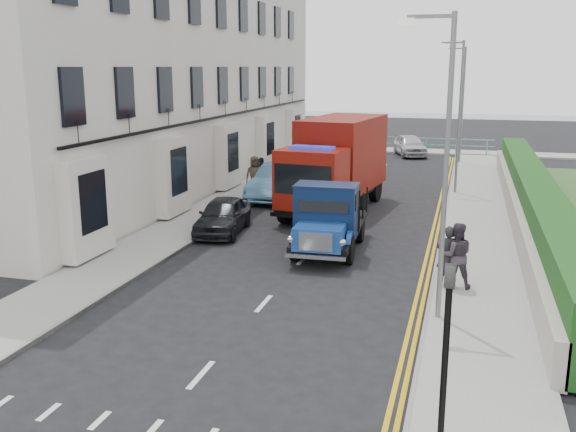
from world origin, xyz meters
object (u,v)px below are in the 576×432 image
object	(u,v)px
lamp_near	(441,152)
red_lorry	(336,162)
lamp_mid	(457,108)
parked_car_front	(223,215)
bedford_lorry	(327,223)
lamp_far	(461,98)
pedestrian_east_near	(448,256)

from	to	relation	value
lamp_near	red_lorry	size ratio (longest dim) A/B	0.94
lamp_near	red_lorry	bearing A→B (deg)	112.36
lamp_near	lamp_mid	world-z (taller)	same
lamp_near	parked_car_front	xyz separation A→B (m)	(-7.78, 6.42, -3.36)
lamp_near	bedford_lorry	bearing A→B (deg)	127.46
lamp_mid	lamp_far	distance (m)	10.00
parked_car_front	lamp_mid	bearing A→B (deg)	44.20
lamp_near	lamp_far	distance (m)	26.00
lamp_near	parked_car_front	world-z (taller)	lamp_near
lamp_near	bedford_lorry	size ratio (longest dim) A/B	1.43
lamp_near	lamp_far	bearing A→B (deg)	90.00
red_lorry	lamp_near	bearing A→B (deg)	-60.65
lamp_far	pedestrian_east_near	distance (m)	23.88
bedford_lorry	pedestrian_east_near	world-z (taller)	bedford_lorry
parked_car_front	pedestrian_east_near	size ratio (longest dim) A/B	2.26
parked_car_front	pedestrian_east_near	distance (m)	9.00
parked_car_front	pedestrian_east_near	world-z (taller)	pedestrian_east_near
lamp_near	lamp_far	world-z (taller)	same
lamp_near	lamp_mid	size ratio (longest dim) A/B	1.00
parked_car_front	lamp_far	bearing A→B (deg)	61.61
red_lorry	pedestrian_east_near	size ratio (longest dim) A/B	4.53
lamp_near	lamp_far	size ratio (longest dim) A/B	1.00
bedford_lorry	red_lorry	world-z (taller)	red_lorry
lamp_far	red_lorry	distance (m)	15.65
lamp_near	pedestrian_east_near	distance (m)	3.83
bedford_lorry	lamp_mid	bearing A→B (deg)	70.24
pedestrian_east_near	lamp_far	bearing A→B (deg)	-100.05
lamp_mid	lamp_far	xyz separation A→B (m)	(0.00, 10.00, 0.00)
lamp_near	lamp_far	xyz separation A→B (m)	(0.00, 26.00, 0.00)
bedford_lorry	red_lorry	xyz separation A→B (m)	(-1.03, 6.52, 0.97)
red_lorry	parked_car_front	distance (m)	5.88
lamp_mid	pedestrian_east_near	distance (m)	14.03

